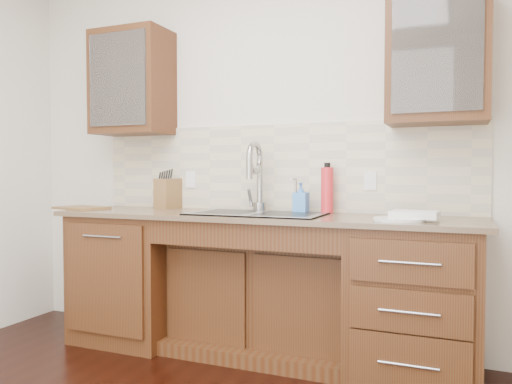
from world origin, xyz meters
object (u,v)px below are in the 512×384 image
at_px(water_bottle, 327,190).
at_px(plate, 399,219).
at_px(knife_block, 169,193).
at_px(cutting_board, 81,208).
at_px(soap_bottle, 301,198).

distance_m(water_bottle, plate, 0.60).
xyz_separation_m(knife_block, cutting_board, (-0.54, -0.30, -0.10)).
distance_m(knife_block, cutting_board, 0.63).
distance_m(soap_bottle, cutting_board, 1.59).
height_order(soap_bottle, plate, soap_bottle).
bearing_deg(soap_bottle, knife_block, 177.71).
xyz_separation_m(water_bottle, knife_block, (-1.19, 0.01, -0.04)).
bearing_deg(water_bottle, soap_bottle, -160.39).
bearing_deg(water_bottle, plate, -34.18).
bearing_deg(soap_bottle, water_bottle, 20.83).
bearing_deg(knife_block, plate, -2.28).
height_order(water_bottle, cutting_board, water_bottle).
relative_size(knife_block, cutting_board, 0.61).
relative_size(soap_bottle, water_bottle, 0.67).
bearing_deg(water_bottle, knife_block, 179.67).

